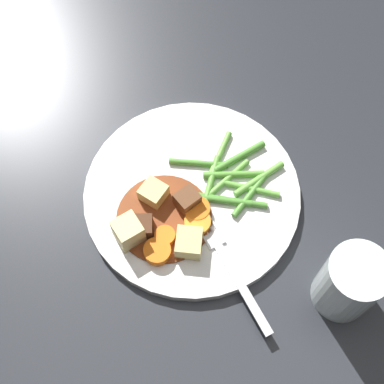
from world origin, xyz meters
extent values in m
plane|color=#26282D|center=(0.00, 0.00, 0.00)|extent=(3.00, 3.00, 0.00)
cylinder|color=white|center=(0.00, 0.00, 0.01)|extent=(0.26, 0.26, 0.01)
cylinder|color=brown|center=(0.05, 0.00, 0.01)|extent=(0.11, 0.11, 0.00)
cylinder|color=orange|center=(0.08, 0.03, 0.02)|extent=(0.04, 0.04, 0.01)
cylinder|color=orange|center=(0.02, 0.02, 0.02)|extent=(0.04, 0.04, 0.01)
cylinder|color=orange|center=(0.03, 0.03, 0.02)|extent=(0.04, 0.04, 0.01)
cylinder|color=orange|center=(0.07, 0.02, 0.02)|extent=(0.03, 0.03, 0.01)
cube|color=#E5CC7A|center=(0.05, 0.05, 0.02)|extent=(0.04, 0.04, 0.02)
cube|color=#EAD68C|center=(0.09, -0.01, 0.03)|extent=(0.04, 0.04, 0.04)
cube|color=#E5CC7A|center=(0.04, -0.03, 0.02)|extent=(0.03, 0.03, 0.02)
cube|color=brown|center=(0.02, 0.01, 0.03)|extent=(0.03, 0.03, 0.03)
cube|color=#4C2B19|center=(0.08, -0.01, 0.02)|extent=(0.04, 0.04, 0.02)
cylinder|color=#4C8E33|center=(-0.04, 0.06, 0.02)|extent=(0.07, 0.02, 0.01)
cylinder|color=#66AD42|center=(-0.06, -0.01, 0.02)|extent=(0.06, 0.03, 0.01)
cylinder|color=#599E38|center=(-0.03, 0.01, 0.02)|extent=(0.06, 0.04, 0.01)
cylinder|color=#4C8E33|center=(-0.02, 0.04, 0.02)|extent=(0.05, 0.07, 0.01)
cylinder|color=#4C8E33|center=(-0.07, 0.01, 0.02)|extent=(0.07, 0.03, 0.01)
cylinder|color=#66AD42|center=(-0.04, 0.02, 0.02)|extent=(0.07, 0.01, 0.01)
cylinder|color=#66AD42|center=(-0.05, 0.05, 0.02)|extent=(0.04, 0.06, 0.01)
cylinder|color=#4C8E33|center=(-0.03, -0.02, 0.02)|extent=(0.05, 0.06, 0.01)
cylinder|color=#4C8E33|center=(-0.02, 0.04, 0.02)|extent=(0.05, 0.06, 0.01)
cylinder|color=#66AD42|center=(-0.07, 0.05, 0.02)|extent=(0.07, 0.02, 0.01)
cylinder|color=#599E38|center=(-0.05, 0.02, 0.02)|extent=(0.06, 0.06, 0.01)
cube|color=silver|center=(0.05, 0.12, 0.01)|extent=(0.05, 0.11, 0.00)
cube|color=silver|center=(0.03, 0.06, 0.01)|extent=(0.03, 0.02, 0.00)
cylinder|color=silver|center=(0.01, 0.04, 0.01)|extent=(0.02, 0.04, 0.00)
cylinder|color=silver|center=(0.02, 0.03, 0.01)|extent=(0.02, 0.04, 0.00)
cylinder|color=silver|center=(0.02, 0.03, 0.01)|extent=(0.02, 0.04, 0.00)
cylinder|color=silver|center=(0.03, 0.03, 0.01)|extent=(0.02, 0.04, 0.00)
cylinder|color=silver|center=(-0.02, 0.21, 0.05)|extent=(0.07, 0.07, 0.09)
camera|label=1|loc=(0.21, 0.20, 0.61)|focal=50.82mm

